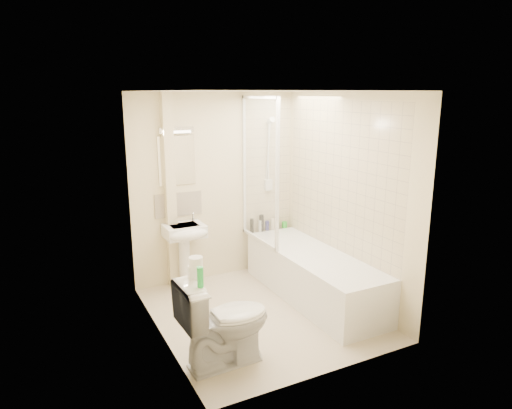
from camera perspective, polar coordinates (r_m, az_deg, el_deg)
name	(u,v)px	position (r m, az deg, el deg)	size (l,w,h in m)	color
floor	(260,313)	(5.21, 0.53, -13.43)	(2.50, 2.50, 0.00)	beige
wall_back	(216,187)	(5.89, -5.07, 2.16)	(2.20, 0.02, 2.40)	beige
wall_left	(157,222)	(4.40, -12.27, -2.13)	(0.02, 2.50, 2.40)	beige
wall_right	(345,198)	(5.36, 11.05, 0.80)	(0.02, 2.50, 2.40)	beige
ceiling	(261,91)	(4.63, 0.59, 14.01)	(2.20, 2.50, 0.02)	white
tile_back	(267,166)	(6.15, 1.45, 4.84)	(0.70, 0.01, 1.75)	beige
tile_right	(341,178)	(5.37, 10.52, 3.30)	(0.01, 2.10, 1.75)	beige
pipe_boxing	(170,193)	(5.64, -10.69, 1.44)	(0.12, 0.12, 2.40)	beige
splashback	(179,204)	(5.75, -9.66, 0.00)	(0.60, 0.01, 0.30)	beige
mirror	(177,161)	(5.65, -9.88, 5.42)	(0.46, 0.01, 0.60)	white
strip_light	(176,130)	(5.58, -9.96, 9.15)	(0.42, 0.07, 0.07)	silver
bathtub	(313,275)	(5.50, 7.17, -8.68)	(0.70, 2.10, 0.55)	white
shower_screen	(259,171)	(5.60, 0.43, 4.22)	(0.04, 0.92, 1.80)	white
shower_fixture	(269,157)	(6.09, 1.64, 5.90)	(0.10, 0.16, 0.99)	white
pedestal_sink	(185,238)	(5.65, -8.81, -4.22)	(0.48, 0.46, 0.93)	white
bottle_black_a	(252,226)	(6.13, -0.53, -2.67)	(0.05, 0.05, 0.19)	black
bottle_white_a	(260,226)	(6.19, 0.55, -2.66)	(0.05, 0.05, 0.16)	silver
bottle_black_b	(261,223)	(6.19, 0.68, -2.33)	(0.06, 0.06, 0.23)	black
bottle_blue	(267,226)	(6.24, 1.39, -2.64)	(0.05, 0.05, 0.13)	navy
bottle_cream	(273,224)	(6.28, 2.08, -2.47)	(0.05, 0.05, 0.15)	beige
bottle_white_b	(277,224)	(6.31, 2.61, -2.39)	(0.06, 0.06, 0.15)	white
bottle_green	(285,225)	(6.38, 3.59, -2.53)	(0.07, 0.07, 0.08)	green
toilet	(225,321)	(4.18, -3.92, -14.31)	(0.83, 0.49, 0.83)	white
toilet_roll_lower	(194,272)	(3.99, -7.79, -8.32)	(0.10, 0.10, 0.11)	white
toilet_roll_upper	(196,262)	(3.92, -7.53, -7.17)	(0.12, 0.12, 0.09)	white
green_bottle	(200,277)	(3.79, -6.98, -9.00)	(0.05, 0.05, 0.18)	green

